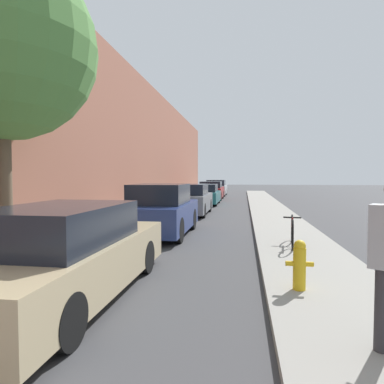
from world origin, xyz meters
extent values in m
plane|color=#3D3D3F|center=(0.00, 16.00, 0.00)|extent=(120.00, 120.00, 0.00)
cube|color=gray|center=(-2.90, 16.00, 0.06)|extent=(2.00, 52.00, 0.12)
cube|color=gray|center=(2.90, 16.00, 0.06)|extent=(2.00, 52.00, 0.12)
cube|color=#9E604C|center=(-4.25, 16.00, 3.60)|extent=(0.70, 52.00, 7.21)
cylinder|color=black|center=(-1.75, 7.79, 0.30)|extent=(0.22, 0.61, 0.61)
cylinder|color=black|center=(-0.26, 7.79, 0.30)|extent=(0.22, 0.61, 0.61)
cylinder|color=black|center=(-0.26, 4.95, 0.30)|extent=(0.22, 0.61, 0.61)
cube|color=tan|center=(-1.00, 6.37, 0.51)|extent=(1.69, 4.58, 0.68)
cube|color=black|center=(-1.00, 6.19, 1.12)|extent=(1.49, 2.38, 0.54)
cylinder|color=black|center=(-1.72, 13.10, 0.35)|extent=(0.22, 0.70, 0.70)
cylinder|color=black|center=(-0.19, 13.10, 0.35)|extent=(0.22, 0.70, 0.70)
cylinder|color=black|center=(-1.72, 10.68, 0.35)|extent=(0.22, 0.70, 0.70)
cylinder|color=black|center=(-0.19, 10.68, 0.35)|extent=(0.22, 0.70, 0.70)
cube|color=navy|center=(-0.96, 11.89, 0.59)|extent=(1.75, 3.91, 0.79)
cube|color=black|center=(-0.96, 11.74, 1.28)|extent=(1.54, 2.03, 0.59)
cylinder|color=black|center=(-1.80, 18.86, 0.32)|extent=(0.22, 0.65, 0.65)
cylinder|color=black|center=(-0.19, 18.86, 0.32)|extent=(0.22, 0.65, 0.65)
cylinder|color=black|center=(-1.80, 16.24, 0.32)|extent=(0.22, 0.65, 0.65)
cylinder|color=black|center=(-0.19, 16.24, 0.32)|extent=(0.22, 0.65, 0.65)
cube|color=slate|center=(-0.99, 17.55, 0.57)|extent=(1.82, 4.22, 0.78)
cube|color=black|center=(-0.99, 17.38, 1.20)|extent=(1.60, 2.19, 0.49)
cylinder|color=black|center=(-1.81, 24.53, 0.31)|extent=(0.22, 0.62, 0.62)
cylinder|color=black|center=(-0.14, 24.53, 0.31)|extent=(0.22, 0.62, 0.62)
cylinder|color=black|center=(-1.81, 22.04, 0.31)|extent=(0.22, 0.62, 0.62)
cylinder|color=black|center=(-0.14, 22.04, 0.31)|extent=(0.22, 0.62, 0.62)
cube|color=#1E6066|center=(-0.98, 23.29, 0.50)|extent=(1.90, 4.02, 0.66)
cube|color=black|center=(-0.98, 23.12, 1.07)|extent=(1.67, 2.09, 0.48)
cylinder|color=black|center=(-1.72, 29.27, 0.33)|extent=(0.22, 0.66, 0.66)
cylinder|color=black|center=(-0.17, 29.27, 0.33)|extent=(0.22, 0.66, 0.66)
cylinder|color=black|center=(-1.72, 26.73, 0.33)|extent=(0.22, 0.66, 0.66)
cylinder|color=black|center=(-0.17, 26.73, 0.33)|extent=(0.22, 0.66, 0.66)
cube|color=maroon|center=(-0.95, 28.00, 0.55)|extent=(1.75, 4.09, 0.74)
cube|color=black|center=(-0.95, 27.84, 1.17)|extent=(1.54, 2.13, 0.49)
cylinder|color=black|center=(-1.80, 34.94, 0.31)|extent=(0.22, 0.62, 0.62)
cylinder|color=black|center=(-0.19, 34.94, 0.31)|extent=(0.22, 0.62, 0.62)
cylinder|color=black|center=(-1.80, 32.04, 0.31)|extent=(0.22, 0.62, 0.62)
cylinder|color=black|center=(-0.19, 32.04, 0.31)|extent=(0.22, 0.62, 0.62)
cube|color=silver|center=(-0.99, 33.49, 0.56)|extent=(1.83, 4.68, 0.78)
cube|color=black|center=(-0.99, 33.30, 1.21)|extent=(1.61, 2.43, 0.52)
cylinder|color=brown|center=(-3.43, 8.20, 1.78)|extent=(0.29, 0.29, 3.32)
sphere|color=#4C7F3D|center=(-3.43, 8.20, 4.52)|extent=(3.92, 3.92, 3.92)
cylinder|color=gold|center=(2.39, 6.90, 0.43)|extent=(0.19, 0.19, 0.63)
sphere|color=gold|center=(2.39, 6.90, 0.78)|extent=(0.18, 0.18, 0.18)
cylinder|color=gold|center=(2.25, 6.90, 0.51)|extent=(0.12, 0.07, 0.07)
cylinder|color=gold|center=(2.53, 6.90, 0.51)|extent=(0.12, 0.07, 0.07)
cylinder|color=#2D2D33|center=(2.89, 5.18, 0.53)|extent=(0.19, 0.19, 0.81)
torus|color=black|center=(2.80, 10.69, 0.48)|extent=(0.13, 0.71, 0.71)
torus|color=black|center=(2.68, 9.67, 0.48)|extent=(0.13, 0.71, 0.71)
cube|color=maroon|center=(2.74, 10.18, 0.64)|extent=(0.14, 0.86, 0.04)
cylinder|color=maroon|center=(2.72, 10.00, 0.73)|extent=(0.04, 0.04, 0.20)
cube|color=black|center=(2.79, 10.61, 0.76)|extent=(0.44, 0.09, 0.04)
camera|label=1|loc=(1.57, 1.74, 1.81)|focal=31.65mm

